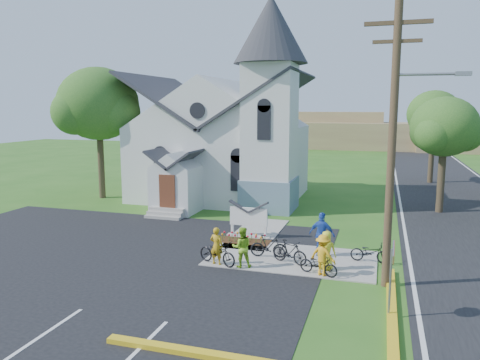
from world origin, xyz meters
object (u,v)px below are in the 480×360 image
(bike_1, at_px, (269,246))
(cyclist_1, at_px, (242,247))
(bike_0, at_px, (217,253))
(utility_pole, at_px, (394,137))
(cyclist_2, at_px, (322,234))
(bike_4, at_px, (370,252))
(bike_2, at_px, (319,264))
(cyclist_0, at_px, (217,246))
(bike_3, at_px, (290,252))
(stop_sign, at_px, (392,262))
(church_sign, at_px, (249,217))
(cyclist_3, at_px, (323,255))
(cyclist_4, at_px, (326,250))

(bike_1, bearing_deg, cyclist_1, 147.54)
(bike_0, height_order, bike_1, bike_0)
(utility_pole, distance_m, cyclist_2, 5.79)
(bike_0, bearing_deg, bike_1, -28.04)
(bike_1, distance_m, bike_4, 4.22)
(utility_pole, bearing_deg, bike_0, 177.41)
(bike_0, relative_size, bike_1, 1.18)
(bike_1, distance_m, bike_2, 2.77)
(cyclist_0, distance_m, bike_4, 6.37)
(bike_3, bearing_deg, stop_sign, -114.15)
(church_sign, distance_m, cyclist_2, 4.38)
(cyclist_2, bearing_deg, bike_2, 105.82)
(cyclist_3, distance_m, cyclist_4, 0.67)
(utility_pole, distance_m, cyclist_3, 5.14)
(church_sign, bearing_deg, utility_pole, -35.60)
(cyclist_0, bearing_deg, cyclist_1, -171.91)
(bike_0, distance_m, cyclist_3, 4.28)
(cyclist_4, bearing_deg, bike_0, 14.37)
(bike_4, bearing_deg, stop_sign, -166.95)
(utility_pole, distance_m, cyclist_1, 7.20)
(stop_sign, xyz_separation_m, bike_3, (-3.90, 3.98, -1.24))
(utility_pole, xyz_separation_m, cyclist_3, (-2.36, 0.30, -4.56))
(cyclist_1, xyz_separation_m, bike_3, (1.76, 0.98, -0.33))
(stop_sign, xyz_separation_m, cyclist_0, (-6.74, 3.01, -0.96))
(bike_3, bearing_deg, cyclist_2, -18.51)
(bike_1, xyz_separation_m, cyclist_3, (2.48, -1.51, 0.32))
(bike_3, bearing_deg, bike_4, -49.04)
(cyclist_1, bearing_deg, cyclist_2, -161.55)
(cyclist_2, relative_size, cyclist_4, 1.22)
(cyclist_4, bearing_deg, cyclist_3, 91.56)
(bike_1, relative_size, bike_4, 0.99)
(stop_sign, distance_m, cyclist_0, 7.45)
(stop_sign, distance_m, cyclist_2, 6.06)
(cyclist_2, bearing_deg, cyclist_3, 109.66)
(bike_2, relative_size, cyclist_3, 0.99)
(stop_sign, relative_size, cyclist_2, 1.29)
(utility_pole, xyz_separation_m, bike_1, (-4.84, 1.81, -4.87))
(cyclist_0, bearing_deg, utility_pole, -173.89)
(church_sign, xyz_separation_m, bike_1, (1.72, -2.89, -0.50))
(bike_1, bearing_deg, bike_3, -123.79)
(church_sign, xyz_separation_m, bike_4, (5.90, -2.30, -0.55))
(cyclist_2, bearing_deg, bike_4, -175.07)
(cyclist_4, bearing_deg, cyclist_1, 17.09)
(cyclist_1, distance_m, cyclist_2, 3.72)
(church_sign, xyz_separation_m, cyclist_2, (3.87, -2.07, -0.02))
(bike_3, bearing_deg, bike_2, -105.30)
(church_sign, xyz_separation_m, cyclist_3, (4.21, -4.40, -0.18))
(cyclist_0, height_order, bike_3, cyclist_0)
(cyclist_2, distance_m, cyclist_4, 1.72)
(cyclist_3, bearing_deg, utility_pole, -166.45)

